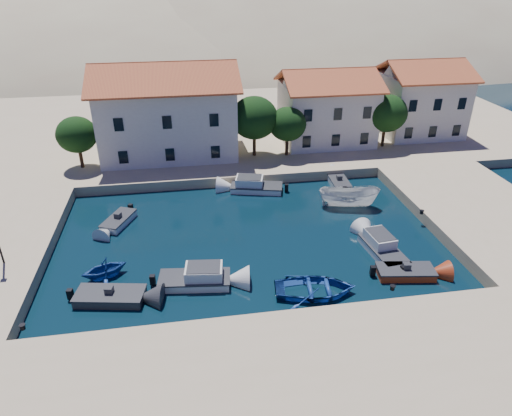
{
  "coord_description": "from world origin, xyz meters",
  "views": [
    {
      "loc": [
        -4.35,
        -20.8,
        19.28
      ],
      "look_at": [
        0.89,
        11.37,
        2.0
      ],
      "focal_mm": 32.0,
      "sensor_mm": 36.0,
      "label": 1
    }
  ],
  "objects_px": {
    "rowboat_south": "(315,293)",
    "boat_east": "(348,206)",
    "building_left": "(167,108)",
    "building_mid": "(327,105)",
    "cabin_cruiser_south": "(194,278)",
    "building_right": "(421,97)",
    "cabin_cruiser_east": "(383,249)"
  },
  "relations": [
    {
      "from": "building_mid",
      "to": "rowboat_south",
      "type": "xyz_separation_m",
      "value": [
        -8.58,
        -26.55,
        -5.22
      ]
    },
    {
      "from": "building_left",
      "to": "building_right",
      "type": "bearing_deg",
      "value": 3.81
    },
    {
      "from": "cabin_cruiser_south",
      "to": "rowboat_south",
      "type": "xyz_separation_m",
      "value": [
        7.87,
        -2.31,
        -0.48
      ]
    },
    {
      "from": "rowboat_south",
      "to": "boat_east",
      "type": "height_order",
      "value": "boat_east"
    },
    {
      "from": "building_left",
      "to": "rowboat_south",
      "type": "relative_size",
      "value": 2.73
    },
    {
      "from": "building_left",
      "to": "rowboat_south",
      "type": "distance_m",
      "value": 27.87
    },
    {
      "from": "building_right",
      "to": "boat_east",
      "type": "xyz_separation_m",
      "value": [
        -14.19,
        -15.94,
        -5.47
      ]
    },
    {
      "from": "building_left",
      "to": "building_mid",
      "type": "distance_m",
      "value": 18.04
    },
    {
      "from": "building_left",
      "to": "building_right",
      "type": "distance_m",
      "value": 30.07
    },
    {
      "from": "cabin_cruiser_south",
      "to": "rowboat_south",
      "type": "height_order",
      "value": "cabin_cruiser_south"
    },
    {
      "from": "building_left",
      "to": "boat_east",
      "type": "bearing_deg",
      "value": -41.39
    },
    {
      "from": "building_right",
      "to": "building_mid",
      "type": "bearing_deg",
      "value": -175.24
    },
    {
      "from": "rowboat_south",
      "to": "building_mid",
      "type": "bearing_deg",
      "value": -10.4
    },
    {
      "from": "cabin_cruiser_east",
      "to": "rowboat_south",
      "type": "bearing_deg",
      "value": 114.45
    },
    {
      "from": "rowboat_south",
      "to": "cabin_cruiser_south",
      "type": "bearing_deg",
      "value": 81.16
    },
    {
      "from": "cabin_cruiser_south",
      "to": "cabin_cruiser_east",
      "type": "relative_size",
      "value": 1.02
    },
    {
      "from": "building_right",
      "to": "boat_east",
      "type": "distance_m",
      "value": 22.03
    },
    {
      "from": "cabin_cruiser_south",
      "to": "building_mid",
      "type": "bearing_deg",
      "value": 62.69
    },
    {
      "from": "building_mid",
      "to": "cabin_cruiser_south",
      "type": "xyz_separation_m",
      "value": [
        -16.45,
        -24.24,
        -4.75
      ]
    },
    {
      "from": "cabin_cruiser_south",
      "to": "building_left",
      "type": "bearing_deg",
      "value": 100.66
    },
    {
      "from": "building_left",
      "to": "boat_east",
      "type": "height_order",
      "value": "building_left"
    },
    {
      "from": "rowboat_south",
      "to": "boat_east",
      "type": "relative_size",
      "value": 1.0
    },
    {
      "from": "building_mid",
      "to": "boat_east",
      "type": "relative_size",
      "value": 1.95
    },
    {
      "from": "building_mid",
      "to": "rowboat_south",
      "type": "bearing_deg",
      "value": -107.91
    },
    {
      "from": "cabin_cruiser_east",
      "to": "boat_east",
      "type": "height_order",
      "value": "cabin_cruiser_east"
    },
    {
      "from": "building_left",
      "to": "building_mid",
      "type": "xyz_separation_m",
      "value": [
        18.0,
        1.0,
        -0.71
      ]
    },
    {
      "from": "building_mid",
      "to": "cabin_cruiser_east",
      "type": "distance_m",
      "value": 23.42
    },
    {
      "from": "building_left",
      "to": "cabin_cruiser_south",
      "type": "height_order",
      "value": "building_left"
    },
    {
      "from": "cabin_cruiser_south",
      "to": "boat_east",
      "type": "relative_size",
      "value": 0.94
    },
    {
      "from": "cabin_cruiser_south",
      "to": "rowboat_south",
      "type": "relative_size",
      "value": 0.94
    },
    {
      "from": "building_mid",
      "to": "rowboat_south",
      "type": "height_order",
      "value": "building_mid"
    },
    {
      "from": "building_right",
      "to": "building_left",
      "type": "bearing_deg",
      "value": -176.19
    }
  ]
}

